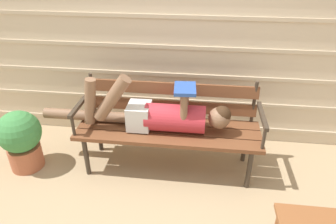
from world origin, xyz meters
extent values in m
plane|color=tan|center=(0.00, 0.00, 0.00)|extent=(12.00, 12.00, 0.00)
cube|color=beige|center=(0.00, 0.79, 1.16)|extent=(5.41, 0.06, 2.32)
cube|color=#C1AD8E|center=(0.00, 0.76, 0.14)|extent=(5.41, 0.02, 0.04)
cube|color=#C1AD8E|center=(0.00, 0.76, 0.43)|extent=(5.41, 0.02, 0.04)
cube|color=#C1AD8E|center=(0.00, 0.76, 0.72)|extent=(5.41, 0.02, 0.04)
cube|color=#C1AD8E|center=(0.00, 0.76, 1.01)|extent=(5.41, 0.02, 0.04)
cube|color=#C1AD8E|center=(0.00, 0.76, 1.30)|extent=(5.41, 0.02, 0.04)
cube|color=brown|center=(0.00, 0.03, 0.41)|extent=(1.66, 0.15, 0.04)
cube|color=brown|center=(0.00, 0.19, 0.41)|extent=(1.66, 0.15, 0.04)
cube|color=brown|center=(0.00, 0.35, 0.41)|extent=(1.66, 0.15, 0.04)
cube|color=brown|center=(0.00, 0.43, 0.54)|extent=(1.59, 0.05, 0.11)
cube|color=brown|center=(0.00, 0.43, 0.72)|extent=(1.59, 0.05, 0.11)
cylinder|color=#382D23|center=(-0.76, 0.43, 0.63)|extent=(0.03, 0.03, 0.41)
cylinder|color=#382D23|center=(0.76, 0.43, 0.63)|extent=(0.03, 0.03, 0.41)
cylinder|color=#382D23|center=(-0.73, 0.00, 0.20)|extent=(0.04, 0.04, 0.39)
cylinder|color=#382D23|center=(0.73, 0.00, 0.20)|extent=(0.04, 0.04, 0.39)
cylinder|color=#382D23|center=(-0.73, 0.38, 0.20)|extent=(0.04, 0.04, 0.39)
cylinder|color=#382D23|center=(0.73, 0.38, 0.20)|extent=(0.04, 0.04, 0.39)
cube|color=#382D23|center=(-0.80, 0.19, 0.63)|extent=(0.04, 0.46, 0.03)
cylinder|color=#382D23|center=(-0.80, 0.00, 0.53)|extent=(0.03, 0.03, 0.20)
cube|color=#382D23|center=(0.80, 0.19, 0.63)|extent=(0.04, 0.46, 0.03)
cylinder|color=#382D23|center=(0.80, 0.00, 0.53)|extent=(0.03, 0.03, 0.20)
cylinder|color=#B72D38|center=(0.06, 0.19, 0.55)|extent=(0.53, 0.25, 0.25)
cube|color=silver|center=(-0.26, 0.19, 0.55)|extent=(0.20, 0.23, 0.22)
sphere|color=brown|center=(0.45, 0.19, 0.58)|extent=(0.19, 0.19, 0.19)
sphere|color=#382314|center=(0.47, 0.19, 0.62)|extent=(0.16, 0.16, 0.16)
cylinder|color=brown|center=(-0.47, 0.13, 0.74)|extent=(0.36, 0.11, 0.45)
cylinder|color=brown|center=(-0.67, 0.13, 0.70)|extent=(0.15, 0.09, 0.43)
cylinder|color=brown|center=(-0.76, 0.25, 0.48)|extent=(0.85, 0.10, 0.10)
cylinder|color=brown|center=(0.14, 0.11, 0.69)|extent=(0.06, 0.06, 0.27)
cylinder|color=brown|center=(0.14, 0.27, 0.69)|extent=(0.06, 0.06, 0.27)
cube|color=#284C9E|center=(0.14, 0.19, 0.84)|extent=(0.20, 0.26, 0.03)
cylinder|color=#AD5B3D|center=(-1.35, 0.04, 0.11)|extent=(0.30, 0.30, 0.23)
sphere|color=#3D8442|center=(-1.35, 0.04, 0.39)|extent=(0.39, 0.39, 0.39)
camera|label=1|loc=(0.28, -2.10, 1.93)|focal=32.48mm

